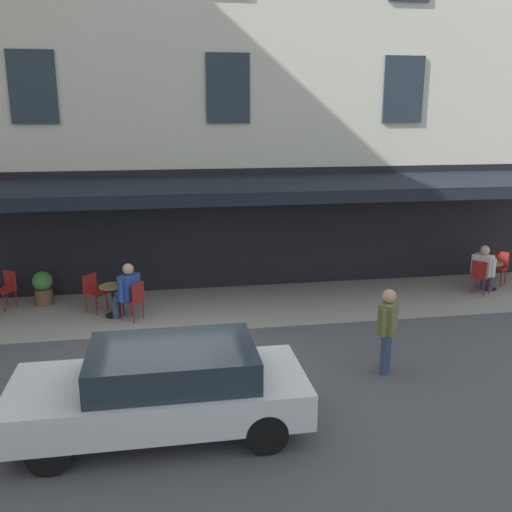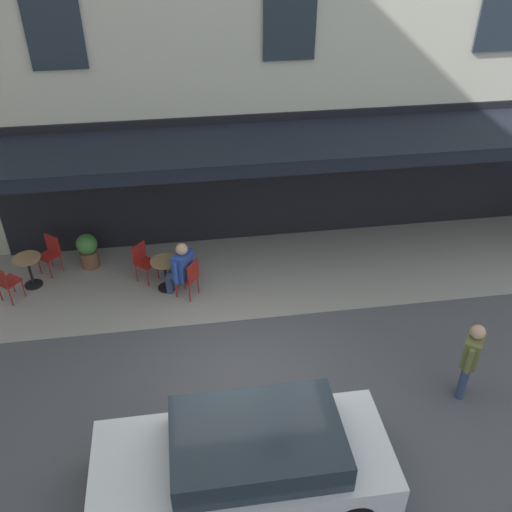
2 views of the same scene
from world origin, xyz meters
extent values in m
plane|color=#4C4C51|center=(0.00, 0.00, 0.00)|extent=(70.00, 70.00, 0.00)
cube|color=gray|center=(-3.25, -3.40, 0.00)|extent=(20.50, 3.20, 0.01)
cube|color=beige|center=(-4.00, -9.50, 7.50)|extent=(20.00, 9.00, 15.00)
cube|color=black|center=(-3.00, -4.97, 1.60)|extent=(16.00, 0.06, 3.20)
cube|color=black|center=(-3.00, -4.15, 2.85)|extent=(15.00, 1.70, 0.36)
cube|color=black|center=(-3.00, -3.32, 2.62)|extent=(15.00, 0.04, 0.28)
cube|color=#232D38|center=(-6.33, -4.96, 5.20)|extent=(1.10, 0.06, 1.70)
cube|color=#232D38|center=(-1.67, -4.96, 5.20)|extent=(1.10, 0.06, 1.70)
cube|color=#232D38|center=(3.00, -4.96, 5.20)|extent=(1.10, 0.06, 1.70)
cylinder|color=maroon|center=(3.89, -3.84, 0.23)|extent=(0.03, 0.03, 0.45)
cylinder|color=maroon|center=(3.94, -4.32, 0.23)|extent=(0.03, 0.03, 0.45)
cylinder|color=maroon|center=(3.67, -4.11, 0.23)|extent=(0.03, 0.03, 0.45)
cube|color=maroon|center=(3.91, -4.08, 0.47)|extent=(0.56, 0.56, 0.04)
cube|color=maroon|center=(3.80, -4.22, 0.70)|extent=(0.34, 0.28, 0.42)
cylinder|color=black|center=(1.30, -3.11, 0.01)|extent=(0.40, 0.40, 0.03)
cylinder|color=black|center=(1.30, -3.11, 0.36)|extent=(0.06, 0.06, 0.72)
cylinder|color=#99754C|center=(1.30, -3.11, 0.73)|extent=(0.60, 0.60, 0.03)
cylinder|color=maroon|center=(0.89, -3.03, 0.23)|extent=(0.03, 0.03, 0.45)
cylinder|color=maroon|center=(1.09, -2.75, 0.23)|extent=(0.03, 0.03, 0.45)
cylinder|color=maroon|center=(0.62, -2.83, 0.23)|extent=(0.03, 0.03, 0.45)
cylinder|color=maroon|center=(0.82, -2.55, 0.23)|extent=(0.03, 0.03, 0.45)
cube|color=maroon|center=(0.86, -2.79, 0.47)|extent=(0.56, 0.56, 0.04)
cube|color=maroon|center=(0.71, -2.69, 0.70)|extent=(0.26, 0.35, 0.42)
cylinder|color=maroon|center=(1.70, -3.23, 0.23)|extent=(0.03, 0.03, 0.45)
cylinder|color=maroon|center=(1.48, -3.49, 0.23)|extent=(0.03, 0.03, 0.45)
cylinder|color=maroon|center=(1.96, -3.45, 0.23)|extent=(0.03, 0.03, 0.45)
cylinder|color=maroon|center=(1.74, -3.71, 0.23)|extent=(0.03, 0.03, 0.45)
cube|color=maroon|center=(1.72, -3.47, 0.47)|extent=(0.56, 0.56, 0.04)
cube|color=maroon|center=(1.86, -3.59, 0.70)|extent=(0.29, 0.33, 0.42)
cylinder|color=black|center=(-8.49, -3.55, 0.01)|extent=(0.40, 0.40, 0.03)
cylinder|color=black|center=(-8.49, -3.55, 0.36)|extent=(0.06, 0.06, 0.72)
cylinder|color=#99754C|center=(-8.49, -3.55, 0.73)|extent=(0.60, 0.60, 0.03)
cylinder|color=maroon|center=(-8.28, -3.19, 0.23)|extent=(0.03, 0.03, 0.45)
cylinder|color=maroon|center=(-8.08, -3.47, 0.23)|extent=(0.03, 0.03, 0.45)
cylinder|color=maroon|center=(-8.00, -2.99, 0.23)|extent=(0.03, 0.03, 0.45)
cylinder|color=maroon|center=(-7.80, -3.27, 0.23)|extent=(0.03, 0.03, 0.45)
cube|color=maroon|center=(-8.04, -3.23, 0.47)|extent=(0.56, 0.56, 0.04)
cube|color=maroon|center=(-7.89, -3.12, 0.70)|extent=(0.26, 0.35, 0.42)
cylinder|color=maroon|center=(-8.68, -3.91, 0.23)|extent=(0.03, 0.03, 0.45)
cylinder|color=maroon|center=(-8.89, -3.65, 0.23)|extent=(0.03, 0.03, 0.45)
cylinder|color=maroon|center=(-8.95, -4.12, 0.23)|extent=(0.03, 0.03, 0.45)
cylinder|color=maroon|center=(-9.16, -3.86, 0.23)|extent=(0.03, 0.03, 0.45)
cube|color=maroon|center=(-8.92, -3.89, 0.47)|extent=(0.56, 0.56, 0.04)
cube|color=maroon|center=(-9.06, -4.00, 0.70)|extent=(0.28, 0.34, 0.42)
cylinder|color=navy|center=(-8.41, -3.38, 0.23)|extent=(0.15, 0.15, 0.47)
cylinder|color=navy|center=(-8.27, -3.28, 0.49)|extent=(0.35, 0.31, 0.15)
cylinder|color=navy|center=(-8.30, -3.52, 0.23)|extent=(0.15, 0.15, 0.47)
cylinder|color=navy|center=(-8.17, -3.43, 0.49)|extent=(0.35, 0.31, 0.15)
cube|color=silver|center=(-8.09, -3.26, 0.77)|extent=(0.48, 0.52, 0.55)
sphere|color=tan|center=(-8.09, -3.26, 1.17)|extent=(0.24, 0.24, 0.24)
cylinder|color=silver|center=(-8.25, -3.04, 0.75)|extent=(0.10, 0.10, 0.49)
cylinder|color=silver|center=(-7.93, -3.49, 0.75)|extent=(0.10, 0.10, 0.49)
cylinder|color=navy|center=(1.13, -3.10, 0.23)|extent=(0.15, 0.15, 0.47)
cylinder|color=navy|center=(0.99, -3.00, 0.49)|extent=(0.37, 0.33, 0.16)
cylinder|color=navy|center=(1.24, -2.95, 0.23)|extent=(0.15, 0.15, 0.47)
cylinder|color=navy|center=(1.10, -2.85, 0.49)|extent=(0.37, 0.33, 0.16)
cube|color=#28479E|center=(0.90, -2.83, 0.78)|extent=(0.50, 0.55, 0.58)
sphere|color=tan|center=(0.90, -2.83, 1.20)|extent=(0.26, 0.26, 0.26)
cylinder|color=#28479E|center=(0.73, -3.06, 0.76)|extent=(0.10, 0.10, 0.51)
cylinder|color=#28479E|center=(1.07, -2.59, 0.76)|extent=(0.10, 0.10, 0.51)
cylinder|color=navy|center=(-3.86, 0.65, 0.39)|extent=(0.15, 0.15, 0.79)
cylinder|color=navy|center=(-3.76, 0.79, 0.39)|extent=(0.15, 0.15, 0.79)
cube|color=olive|center=(-3.81, 0.72, 1.07)|extent=(0.48, 0.53, 0.56)
sphere|color=tan|center=(-3.81, 0.72, 1.47)|extent=(0.25, 0.25, 0.25)
cylinder|color=olive|center=(-3.97, 0.49, 1.05)|extent=(0.10, 0.10, 0.49)
cylinder|color=olive|center=(-3.64, 0.94, 1.05)|extent=(0.10, 0.10, 0.49)
cylinder|color=brown|center=(3.06, -4.24, 0.20)|extent=(0.42, 0.42, 0.40)
sphere|color=#3D7A38|center=(3.06, -4.24, 0.61)|extent=(0.48, 0.48, 0.48)
cube|color=silver|center=(0.24, 2.02, 0.57)|extent=(4.31, 1.82, 0.55)
cube|color=#232D38|center=(0.04, 2.02, 1.09)|extent=(2.42, 1.61, 0.48)
cylinder|color=black|center=(1.69, 1.21, 0.30)|extent=(0.60, 0.20, 0.60)
cylinder|color=black|center=(1.70, 2.81, 0.30)|extent=(0.60, 0.20, 0.60)
cylinder|color=black|center=(-1.21, 1.23, 0.30)|extent=(0.60, 0.20, 0.60)
cylinder|color=black|center=(-1.20, 2.83, 0.30)|extent=(0.60, 0.20, 0.60)
camera|label=1|loc=(0.11, 9.70, 4.64)|focal=39.66mm
camera|label=2|loc=(0.78, 6.99, 7.75)|focal=39.65mm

